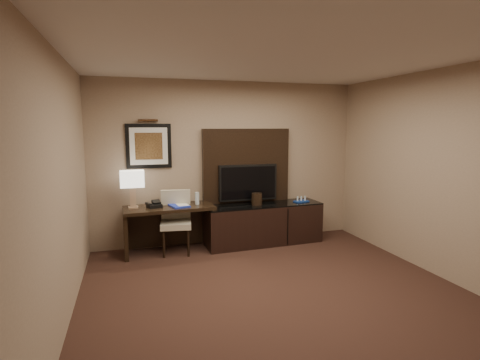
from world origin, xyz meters
name	(u,v)px	position (x,y,z in m)	size (l,w,h in m)	color
floor	(286,305)	(0.00, 0.00, -0.01)	(4.50, 5.00, 0.01)	black
ceiling	(291,52)	(0.00, 0.00, 2.70)	(4.50, 5.00, 0.01)	silver
wall_back	(228,163)	(0.00, 2.50, 1.35)	(4.50, 0.01, 2.70)	gray
wall_left	(55,196)	(-2.25, 0.00, 1.35)	(0.01, 5.00, 2.70)	gray
wall_right	(458,176)	(2.25, 0.00, 1.35)	(0.01, 5.00, 2.70)	gray
desk	(170,229)	(-1.04, 2.15, 0.37)	(1.37, 0.59, 0.73)	black
credenza	(263,224)	(0.52, 2.15, 0.34)	(1.96, 0.54, 0.68)	black
tv_wall_panel	(246,167)	(0.30, 2.44, 1.27)	(1.50, 0.12, 1.30)	black
tv	(248,183)	(0.30, 2.34, 1.02)	(1.00, 0.08, 0.60)	black
artwork	(149,146)	(-1.30, 2.48, 1.65)	(0.70, 0.04, 0.70)	black
picture_light	(148,120)	(-1.30, 2.44, 2.05)	(0.04, 0.04, 0.30)	#3D2413
desk_chair	(176,223)	(-0.95, 2.06, 0.48)	(0.46, 0.53, 0.95)	#BFB79F
table_lamp	(133,188)	(-1.57, 2.20, 1.03)	(0.37, 0.21, 0.60)	tan
desk_phone	(154,204)	(-1.26, 2.14, 0.78)	(0.20, 0.18, 0.10)	black
blue_folder	(179,205)	(-0.89, 2.12, 0.74)	(0.25, 0.34, 0.02)	#1C30B7
book	(176,199)	(-0.93, 2.13, 0.85)	(0.18, 0.02, 0.24)	#C1B498
water_bottle	(197,198)	(-0.60, 2.17, 0.83)	(0.07, 0.07, 0.20)	silver
ice_bucket	(257,199)	(0.39, 2.13, 0.77)	(0.17, 0.17, 0.19)	black
minibar_tray	(301,199)	(1.20, 2.14, 0.72)	(0.24, 0.15, 0.09)	navy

